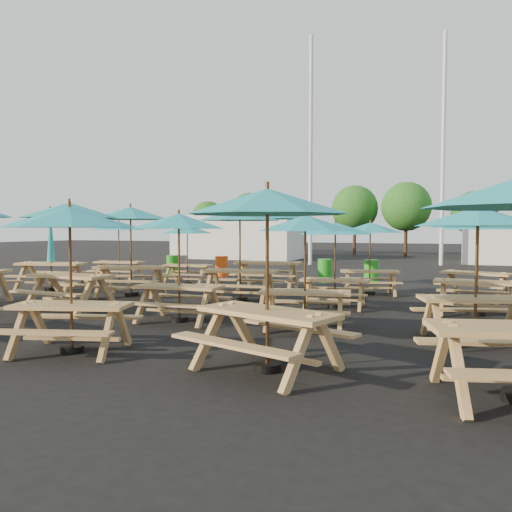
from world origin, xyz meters
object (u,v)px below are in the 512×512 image
at_px(waste_bin_2, 222,266).
at_px(picnic_unit_8, 70,226).
at_px(picnic_unit_3, 119,229).
at_px(picnic_unit_18, 478,226).
at_px(picnic_unit_6, 131,218).
at_px(picnic_unit_17, 477,225).
at_px(waste_bin_0, 173,265).
at_px(waste_bin_3, 325,271).
at_px(picnic_unit_19, 478,228).
at_px(picnic_unit_12, 267,212).
at_px(picnic_unit_14, 335,233).
at_px(waste_bin_1, 182,265).
at_px(picnic_unit_7, 187,233).
at_px(picnic_unit_11, 268,218).
at_px(picnic_unit_2, 51,256).
at_px(waste_bin_4, 371,271).
at_px(picnic_unit_5, 70,217).
at_px(picnic_unit_9, 179,228).
at_px(picnic_unit_13, 305,230).
at_px(picnic_unit_15, 370,232).

bearing_deg(waste_bin_2, picnic_unit_8, -74.27).
bearing_deg(picnic_unit_3, picnic_unit_18, -22.79).
height_order(picnic_unit_6, picnic_unit_17, picnic_unit_6).
bearing_deg(picnic_unit_6, picnic_unit_18, -15.04).
relative_size(picnic_unit_6, waste_bin_0, 3.36).
bearing_deg(waste_bin_3, picnic_unit_19, -30.72).
height_order(picnic_unit_12, picnic_unit_18, picnic_unit_12).
height_order(picnic_unit_14, waste_bin_1, picnic_unit_14).
height_order(picnic_unit_18, waste_bin_3, picnic_unit_18).
distance_m(picnic_unit_7, waste_bin_0, 3.89).
height_order(picnic_unit_8, picnic_unit_11, picnic_unit_11).
height_order(picnic_unit_2, picnic_unit_19, picnic_unit_2).
distance_m(picnic_unit_6, picnic_unit_11, 4.19).
height_order(picnic_unit_18, waste_bin_4, picnic_unit_18).
height_order(picnic_unit_12, waste_bin_0, picnic_unit_12).
height_order(picnic_unit_17, picnic_unit_18, picnic_unit_17).
relative_size(picnic_unit_11, picnic_unit_12, 0.97).
height_order(picnic_unit_14, waste_bin_0, picnic_unit_14).
relative_size(picnic_unit_3, picnic_unit_8, 0.90).
distance_m(picnic_unit_5, waste_bin_1, 9.27).
bearing_deg(picnic_unit_2, picnic_unit_11, 11.72).
bearing_deg(picnic_unit_7, picnic_unit_9, -67.96).
bearing_deg(waste_bin_4, picnic_unit_9, -105.12).
bearing_deg(waste_bin_4, picnic_unit_17, -70.25).
height_order(picnic_unit_9, waste_bin_4, picnic_unit_9).
bearing_deg(waste_bin_0, waste_bin_3, -1.59).
relative_size(picnic_unit_2, picnic_unit_18, 1.14).
bearing_deg(picnic_unit_19, picnic_unit_2, -148.29).
bearing_deg(picnic_unit_7, waste_bin_4, 19.87).
height_order(picnic_unit_11, waste_bin_0, picnic_unit_11).
relative_size(picnic_unit_19, waste_bin_3, 2.98).
height_order(picnic_unit_2, waste_bin_3, picnic_unit_2).
bearing_deg(picnic_unit_3, picnic_unit_13, -42.53).
bearing_deg(picnic_unit_8, picnic_unit_2, 119.16).
bearing_deg(picnic_unit_17, picnic_unit_12, -150.38).
bearing_deg(picnic_unit_5, waste_bin_4, 60.39).
xyz_separation_m(picnic_unit_12, picnic_unit_15, (-0.06, 8.31, -0.28)).
xyz_separation_m(picnic_unit_9, picnic_unit_18, (5.57, 3.09, 0.04)).
relative_size(waste_bin_2, waste_bin_3, 1.00).
relative_size(picnic_unit_2, picnic_unit_12, 0.96).
distance_m(picnic_unit_18, waste_bin_2, 10.97).
height_order(picnic_unit_9, picnic_unit_19, picnic_unit_9).
bearing_deg(picnic_unit_7, picnic_unit_2, -141.44).
relative_size(picnic_unit_14, waste_bin_0, 2.51).
xyz_separation_m(picnic_unit_12, waste_bin_4, (-0.52, 11.42, -1.67)).
bearing_deg(picnic_unit_19, picnic_unit_6, -143.59).
height_order(picnic_unit_2, picnic_unit_15, picnic_unit_2).
bearing_deg(picnic_unit_17, picnic_unit_13, 161.32).
bearing_deg(picnic_unit_15, picnic_unit_18, -59.15).
height_order(picnic_unit_8, waste_bin_4, picnic_unit_8).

